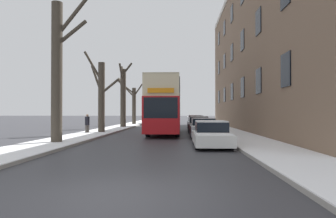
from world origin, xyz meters
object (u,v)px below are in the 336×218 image
bare_tree_left_0 (58,69)px  bare_tree_left_1 (101,95)px  parked_car_1 (203,128)px  parked_car_2 (199,125)px  parked_car_3 (195,123)px  double_decker_bus (165,104)px  bare_tree_left_2 (123,95)px  parked_car_0 (211,135)px  oncoming_van (156,116)px  bare_tree_left_3 (133,104)px  pedestrian_left_sidewalk (87,123)px

bare_tree_left_0 → bare_tree_left_1: size_ratio=1.21×
parked_car_1 → parked_car_2: bearing=90.0°
bare_tree_left_1 → parked_car_3: size_ratio=1.60×
double_decker_bus → bare_tree_left_2: bearing=120.5°
parked_car_0 → oncoming_van: bearing=100.1°
bare_tree_left_1 → oncoming_van: (3.03, 20.12, -2.04)m
bare_tree_left_2 → oncoming_van: (2.97, 10.84, -2.59)m
bare_tree_left_0 → bare_tree_left_2: size_ratio=1.10×
bare_tree_left_0 → parked_car_0: size_ratio=1.94×
bare_tree_left_3 → parked_car_0: bearing=-72.7°
bare_tree_left_2 → parked_car_3: size_ratio=1.76×
bare_tree_left_0 → parked_car_2: bearing=51.2°
double_decker_bus → parked_car_3: 8.12m
bare_tree_left_0 → parked_car_3: bearing=62.5°
parked_car_0 → parked_car_1: (0.00, 5.57, 0.03)m
bare_tree_left_0 → bare_tree_left_3: bearing=89.8°
bare_tree_left_2 → parked_car_0: (8.24, -18.58, -3.18)m
parked_car_0 → bare_tree_left_1: bearing=131.7°
double_decker_bus → oncoming_van: bearing=96.8°
bare_tree_left_0 → parked_car_0: bare_tree_left_0 is taller
parked_car_2 → parked_car_0: bearing=-90.0°
parked_car_1 → oncoming_van: (-5.27, 23.85, 0.56)m
oncoming_van → parked_car_2: bearing=-73.9°
bare_tree_left_2 → parked_car_0: bearing=-66.1°
bare_tree_left_3 → parked_car_2: bare_tree_left_3 is taller
parked_car_1 → parked_car_3: size_ratio=0.91×
parked_car_3 → pedestrian_left_sidewalk: size_ratio=2.61×
oncoming_van → pedestrian_left_sidewalk: size_ratio=3.32×
bare_tree_left_2 → parked_car_2: bare_tree_left_2 is taller
bare_tree_left_2 → pedestrian_left_sidewalk: 10.75m
pedestrian_left_sidewalk → parked_car_1: bearing=129.8°
bare_tree_left_2 → parked_car_3: (8.24, -1.67, -3.12)m
bare_tree_left_1 → parked_car_1: size_ratio=1.76×
bare_tree_left_1 → parked_car_1: bare_tree_left_1 is taller
parked_car_2 → pedestrian_left_sidewalk: (-9.15, -2.92, 0.24)m
bare_tree_left_1 → oncoming_van: size_ratio=1.26×
bare_tree_left_0 → parked_car_2: bare_tree_left_0 is taller
bare_tree_left_3 → parked_car_2: (8.31, -15.46, -2.39)m
bare_tree_left_0 → parked_car_3: bare_tree_left_0 is taller
bare_tree_left_0 → bare_tree_left_3: bare_tree_left_0 is taller
double_decker_bus → parked_car_0: size_ratio=2.59×
parked_car_2 → parked_car_3: size_ratio=0.96×
bare_tree_left_0 → parked_car_1: (8.42, 4.86, -3.56)m
bare_tree_left_0 → pedestrian_left_sidewalk: size_ratio=5.06×
bare_tree_left_0 → parked_car_3: 18.59m
bare_tree_left_0 → oncoming_van: 29.04m
double_decker_bus → oncoming_van: size_ratio=2.03×
bare_tree_left_1 → parked_car_0: size_ratio=1.60×
bare_tree_left_0 → bare_tree_left_1: (0.13, 8.60, -0.96)m
bare_tree_left_0 → parked_car_3: (8.42, 16.20, -3.53)m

